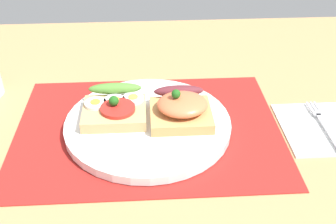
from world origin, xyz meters
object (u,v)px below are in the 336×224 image
object	(u,v)px
fork	(325,123)
sandwich_egg_tomato	(116,107)
plate	(149,124)
napkin	(327,127)
sandwich_salmon	(182,108)

from	to	relation	value
fork	sandwich_egg_tomato	bearing A→B (deg)	174.58
plate	napkin	world-z (taller)	plate
fork	sandwich_salmon	bearing A→B (deg)	176.19
sandwich_egg_tomato	fork	distance (cm)	33.39
sandwich_salmon	napkin	world-z (taller)	sandwich_salmon
plate	sandwich_egg_tomato	world-z (taller)	sandwich_egg_tomato
plate	napkin	size ratio (longest dim) A/B	1.85
sandwich_salmon	fork	bearing A→B (deg)	-3.81
sandwich_egg_tomato	fork	world-z (taller)	sandwich_egg_tomato
napkin	fork	bearing A→B (deg)	135.11
plate	sandwich_salmon	bearing A→B (deg)	3.58
sandwich_salmon	fork	world-z (taller)	sandwich_salmon
plate	sandwich_egg_tomato	bearing A→B (deg)	159.16
sandwich_salmon	sandwich_egg_tomato	bearing A→B (deg)	171.11
plate	fork	bearing A→B (deg)	-2.42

